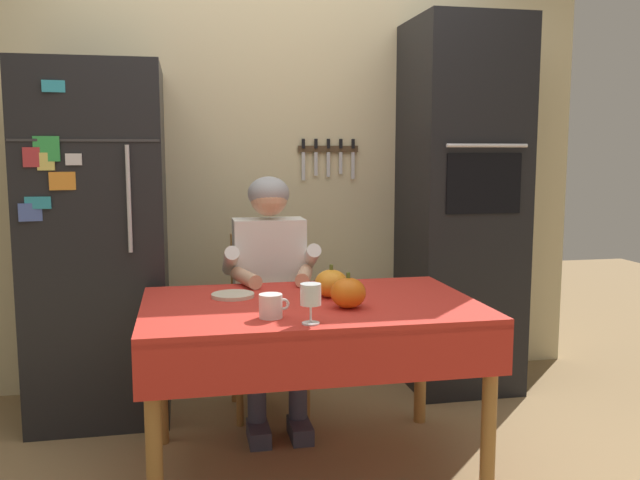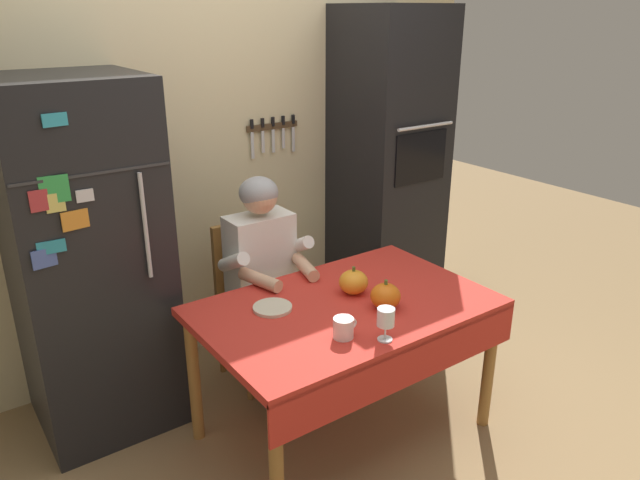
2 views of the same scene
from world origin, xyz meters
name	(u,v)px [view 2 (image 2 of 2)]	position (x,y,z in m)	size (l,w,h in m)	color
ground_plane	(355,440)	(0.00, 0.00, 0.00)	(10.00, 10.00, 0.00)	#93754C
back_wall_assembly	(228,143)	(0.05, 1.35, 1.30)	(3.70, 0.13, 2.60)	beige
refrigerator	(88,261)	(-0.95, 0.96, 0.90)	(0.68, 0.71, 1.80)	black
wall_oven	(387,171)	(1.05, 1.00, 1.05)	(0.60, 0.64, 2.10)	black
dining_table	(348,321)	(0.00, 0.08, 0.66)	(1.40, 0.90, 0.74)	#9E6B33
chair_behind_person	(252,294)	(-0.09, 0.87, 0.51)	(0.40, 0.40, 0.93)	#9E6B33
seated_person	(267,269)	(-0.09, 0.68, 0.74)	(0.47, 0.55, 1.25)	#38384C
coffee_mug	(344,328)	(-0.20, -0.14, 0.79)	(0.12, 0.09, 0.09)	white
wine_glass	(386,318)	(-0.07, -0.27, 0.84)	(0.08, 0.08, 0.15)	white
pumpkin_large	(385,296)	(0.13, -0.04, 0.80)	(0.14, 0.14, 0.15)	orange
pumpkin_medium	(353,282)	(0.11, 0.17, 0.80)	(0.15, 0.15, 0.14)	orange
serving_tray	(273,308)	(-0.31, 0.26, 0.75)	(0.19, 0.19, 0.02)	beige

